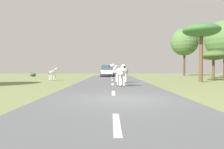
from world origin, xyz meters
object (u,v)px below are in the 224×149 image
Objects in this scene: car_1 at (111,71)px; tree_0 at (184,42)px; zebra_1 at (53,73)px; car_0 at (107,71)px; tree_3 at (214,55)px; bush_1 at (33,75)px; zebra_2 at (120,71)px; zebra_0 at (121,73)px; tree_4 at (201,31)px.

car_1 is 0.53× the size of tree_0.
tree_0 is (19.04, 15.04, 5.09)m from zebra_1.
car_0 reaches higher than zebra_1.
tree_3 is (-0.14, -11.11, -3.02)m from tree_0.
bush_1 is (-25.19, 7.59, -2.61)m from tree_3.
zebra_2 reaches higher than zebra_1.
zebra_0 is at bearing -18.51° from zebra_1.
car_1 is at bearing 177.34° from tree_0.
car_0 is at bearing 124.82° from tree_4.
car_0 is 1.24× the size of tree_3.
car_0 reaches higher than zebra_0.
zebra_1 is 0.39× the size of tree_3.
tree_3 is at bearing -73.16° from zebra_2.
tree_0 is (13.52, 4.59, 5.06)m from car_0.
zebra_1 is 8.25m from zebra_2.
tree_0 is (12.21, 23.16, 4.94)m from zebra_0.
tree_0 is 2.37× the size of tree_3.
tree_4 is at bearing -104.11° from tree_0.
car_1 reaches higher than bush_1.
tree_0 is at bearing -50.13° from zebra_2.
tree_3 reaches higher than zebra_1.
tree_0 reaches higher than zebra_0.
zebra_2 is (0.08, 3.60, 0.07)m from zebra_0.
car_0 is at bearing -161.23° from tree_0.
tree_4 is (7.77, 5.50, 3.80)m from zebra_0.
zebra_1 is at bearing 38.53° from zebra_2.
car_0 is 16.39m from tree_4.
zebra_2 is 20.17m from car_1.
car_0 is 5.23m from car_1.
zebra_2 is at bearing 94.47° from car_0.
tree_0 is (12.13, 19.55, 4.87)m from zebra_2.
zebra_0 is 1.72× the size of bush_1.
tree_3 is (18.89, 3.93, 2.07)m from zebra_1.
zebra_0 is 26.64m from tree_0.
bush_1 is at bearing 150.06° from zebra_1.
zebra_0 is 10.25m from tree_4.
tree_3 is at bearing 153.19° from car_0.
car_0 is 0.99× the size of car_1.
zebra_1 is at bearing -141.69° from tree_0.
zebra_2 is 0.20× the size of tree_0.
tree_0 reaches higher than tree_3.
tree_3 is at bearing -146.64° from zebra_0.
tree_4 reaches higher than zebra_1.
car_0 and car_1 have the same top height.
zebra_0 reaches higher than bush_1.
zebra_0 is 17.15m from tree_3.
car_0 is (5.52, 10.45, 0.03)m from zebra_1.
tree_4 reaches higher than tree_3.
zebra_2 is at bearing 90.50° from car_1.
bush_1 is at bearing 145.92° from tree_4.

